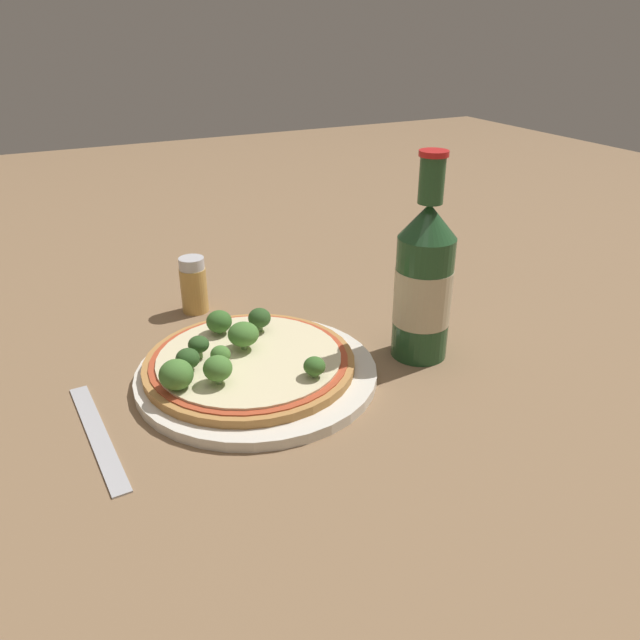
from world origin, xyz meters
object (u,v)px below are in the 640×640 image
(pepper_shaker, at_px, (194,285))
(fork, at_px, (98,434))
(beer_bottle, at_px, (424,282))
(pizza, at_px, (250,362))

(pepper_shaker, distance_m, fork, 0.29)
(beer_bottle, relative_size, fork, 1.24)
(pizza, bearing_deg, pepper_shaker, 91.62)
(beer_bottle, bearing_deg, pizza, 168.39)
(beer_bottle, bearing_deg, pepper_shaker, 130.95)
(beer_bottle, xyz_separation_m, fork, (-0.38, 0.00, -0.09))
(beer_bottle, bearing_deg, fork, 179.59)
(fork, bearing_deg, beer_bottle, -93.78)
(beer_bottle, xyz_separation_m, pepper_shaker, (-0.21, 0.24, -0.06))
(pizza, distance_m, pepper_shaker, 0.20)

